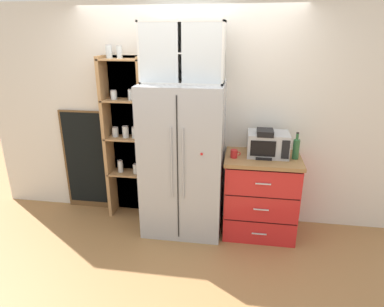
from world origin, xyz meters
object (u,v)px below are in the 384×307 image
refrigerator (183,160)px  chalkboard_menu (86,160)px  mug_charcoal (264,154)px  bottle_green (296,147)px  mug_red (234,154)px  coffee_maker (264,143)px  microwave (268,144)px

refrigerator → chalkboard_menu: (-1.33, 0.30, -0.20)m
mug_charcoal → bottle_green: 0.34m
mug_red → chalkboard_menu: 1.95m
bottle_green → mug_charcoal: bearing=-177.9°
coffee_maker → mug_charcoal: bearing=-85.2°
refrigerator → mug_charcoal: 0.89m
coffee_maker → mug_charcoal: coffee_maker is taller
microwave → mug_red: (-0.36, -0.13, -0.09)m
bottle_green → refrigerator: bearing=-178.7°
refrigerator → coffee_maker: refrigerator is taller
coffee_maker → refrigerator: bearing=-177.2°
refrigerator → mug_charcoal: (0.88, 0.02, 0.12)m
bottle_green → chalkboard_menu: 2.59m
chalkboard_menu → microwave: bearing=-5.5°
refrigerator → mug_charcoal: bearing=1.0°
mug_red → mug_charcoal: size_ratio=1.04×
refrigerator → microwave: (0.93, 0.08, 0.21)m
coffee_maker → chalkboard_menu: size_ratio=0.24×
mug_charcoal → mug_red: bearing=-169.5°
refrigerator → mug_red: (0.57, -0.04, 0.13)m
microwave → bottle_green: bearing=-11.2°
refrigerator → microwave: size_ratio=3.90×
coffee_maker → chalkboard_menu: bearing=173.3°
mug_charcoal → bottle_green: bearing=2.1°
mug_red → bottle_green: bottle_green is taller
mug_charcoal → chalkboard_menu: (-2.21, 0.29, -0.32)m
bottle_green → chalkboard_menu: chalkboard_menu is taller
microwave → mug_red: 0.39m
coffee_maker → mug_charcoal: 0.12m
mug_charcoal → chalkboard_menu: 2.25m
refrigerator → chalkboard_menu: 1.38m
coffee_maker → bottle_green: coffee_maker is taller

